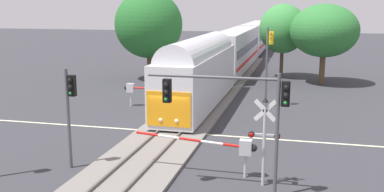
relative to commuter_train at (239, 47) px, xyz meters
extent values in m
plane|color=#333338|center=(0.00, -29.60, -2.72)|extent=(220.00, 220.00, 0.00)
cube|color=beige|center=(0.00, -29.60, -2.72)|extent=(44.00, 0.20, 0.01)
cube|color=slate|center=(0.00, -29.60, -2.63)|extent=(4.40, 80.00, 0.18)
cube|color=#56514C|center=(-0.72, -29.60, -2.47)|extent=(0.10, 80.00, 0.14)
cube|color=#56514C|center=(0.71, -29.60, -2.47)|extent=(0.10, 80.00, 0.14)
cube|color=silver|center=(0.00, -22.35, -0.45)|extent=(3.00, 16.26, 3.90)
cube|color=orange|center=(0.00, -30.50, -1.04)|extent=(2.76, 0.08, 2.15)
cylinder|color=silver|center=(0.00, -22.35, 1.38)|extent=(2.76, 14.64, 2.76)
sphere|color=#F4F2CC|center=(-0.50, -30.51, -1.72)|extent=(0.24, 0.24, 0.24)
sphere|color=#F4F2CC|center=(0.50, -30.51, -1.72)|extent=(0.24, 0.24, 0.24)
cube|color=silver|center=(0.00, -1.65, -0.10)|extent=(3.00, 23.33, 4.60)
cube|color=black|center=(1.51, -1.65, 0.20)|extent=(0.04, 21.00, 0.90)
cube|color=red|center=(1.52, -1.65, -1.25)|extent=(0.04, 21.46, 0.36)
cube|color=silver|center=(0.00, 22.58, -0.10)|extent=(3.00, 23.33, 4.60)
cube|color=black|center=(1.51, 22.58, 0.20)|extent=(0.04, 21.00, 0.90)
cube|color=red|center=(1.52, 22.58, -1.25)|extent=(0.04, 21.46, 0.36)
cylinder|color=#B7B7BC|center=(5.30, -35.94, -2.17)|extent=(0.14, 0.14, 1.10)
cube|color=#B7B7BC|center=(5.30, -35.94, -1.27)|extent=(0.56, 0.40, 0.70)
sphere|color=black|center=(5.65, -35.94, -1.27)|extent=(0.36, 0.36, 0.36)
cylinder|color=red|center=(4.77, -35.94, -1.24)|extent=(1.05, 0.12, 0.19)
cylinder|color=white|center=(3.73, -35.94, -1.17)|extent=(1.05, 0.12, 0.19)
cylinder|color=red|center=(2.68, -35.94, -1.10)|extent=(1.05, 0.12, 0.19)
cylinder|color=white|center=(1.64, -35.94, -1.03)|extent=(1.05, 0.12, 0.19)
cylinder|color=red|center=(0.60, -35.94, -0.97)|extent=(1.05, 0.12, 0.19)
sphere|color=red|center=(0.07, -35.94, -0.93)|extent=(0.14, 0.14, 0.14)
cylinder|color=#B2B2B7|center=(6.17, -36.66, -0.85)|extent=(0.14, 0.14, 3.75)
cube|color=white|center=(6.17, -36.68, 0.67)|extent=(0.98, 0.05, 0.98)
cube|color=white|center=(6.17, -36.68, 0.67)|extent=(0.98, 0.05, 0.98)
cube|color=#B2B2B7|center=(6.17, -36.66, -0.40)|extent=(1.10, 0.08, 0.08)
cylinder|color=black|center=(5.62, -36.76, -0.40)|extent=(0.26, 0.18, 0.26)
cylinder|color=black|center=(6.72, -36.76, -0.40)|extent=(0.26, 0.18, 0.26)
sphere|color=red|center=(5.62, -36.86, -0.40)|extent=(0.20, 0.20, 0.20)
sphere|color=red|center=(6.72, -36.86, -0.40)|extent=(0.20, 0.20, 0.20)
cone|color=black|center=(6.17, -36.66, 1.14)|extent=(0.28, 0.28, 0.22)
cylinder|color=#B7B7BC|center=(-5.30, -23.27, -2.17)|extent=(0.14, 0.14, 1.10)
cube|color=#B7B7BC|center=(-5.30, -23.27, -1.27)|extent=(0.56, 0.40, 0.70)
sphere|color=black|center=(-5.65, -23.27, -1.27)|extent=(0.36, 0.36, 0.36)
cylinder|color=red|center=(-4.72, -23.27, -1.25)|extent=(1.18, 0.12, 0.17)
cylinder|color=white|center=(-3.55, -23.27, -1.19)|extent=(1.18, 0.12, 0.17)
cylinder|color=red|center=(-2.38, -23.27, -1.14)|extent=(1.18, 0.12, 0.17)
cylinder|color=white|center=(-1.21, -23.27, -1.08)|extent=(1.18, 0.12, 0.17)
cylinder|color=red|center=(-0.04, -23.27, -1.03)|extent=(1.18, 0.12, 0.17)
sphere|color=red|center=(0.55, -23.27, -1.00)|extent=(0.14, 0.14, 0.14)
cylinder|color=#4C4C51|center=(5.04, -21.06, 0.37)|extent=(0.16, 0.16, 6.18)
cube|color=gold|center=(5.32, -21.06, 2.65)|extent=(0.34, 0.26, 1.00)
sphere|color=#262626|center=(5.32, -21.21, 2.97)|extent=(0.20, 0.20, 0.20)
cylinder|color=gold|center=(5.32, -21.24, 2.97)|extent=(0.24, 0.10, 0.24)
sphere|color=#262626|center=(5.32, -21.21, 2.65)|extent=(0.20, 0.20, 0.20)
cylinder|color=gold|center=(5.32, -21.24, 2.65)|extent=(0.24, 0.10, 0.24)
sphere|color=green|center=(5.32, -21.21, 2.33)|extent=(0.20, 0.20, 0.20)
cylinder|color=gold|center=(5.32, -21.24, 2.33)|extent=(0.24, 0.10, 0.24)
cylinder|color=#4C4C51|center=(6.75, -37.76, -0.14)|extent=(0.16, 0.16, 5.17)
cube|color=black|center=(7.03, -37.76, 1.65)|extent=(0.34, 0.26, 1.00)
sphere|color=#262626|center=(7.03, -37.91, 1.97)|extent=(0.20, 0.20, 0.20)
cylinder|color=black|center=(7.03, -37.94, 1.97)|extent=(0.24, 0.10, 0.24)
sphere|color=#262626|center=(7.03, -37.91, 1.65)|extent=(0.20, 0.20, 0.20)
cylinder|color=black|center=(7.03, -37.94, 1.65)|extent=(0.24, 0.10, 0.24)
sphere|color=green|center=(7.03, -37.91, 1.33)|extent=(0.20, 0.20, 0.20)
cylinder|color=black|center=(7.03, -37.94, 1.33)|extent=(0.24, 0.10, 0.24)
cylinder|color=#4C4C51|center=(4.04, -37.76, 2.20)|extent=(5.41, 0.12, 0.12)
cube|color=black|center=(2.15, -37.76, 1.55)|extent=(0.34, 0.26, 1.00)
sphere|color=#262626|center=(2.15, -37.91, 1.87)|extent=(0.20, 0.20, 0.20)
cylinder|color=black|center=(2.15, -37.94, 1.87)|extent=(0.24, 0.10, 0.24)
sphere|color=#262626|center=(2.15, -37.91, 1.55)|extent=(0.20, 0.20, 0.20)
cylinder|color=black|center=(2.15, -37.94, 1.55)|extent=(0.24, 0.10, 0.24)
sphere|color=green|center=(2.15, -37.91, 1.23)|extent=(0.20, 0.20, 0.20)
cylinder|color=black|center=(2.15, -37.94, 1.23)|extent=(0.24, 0.10, 0.24)
cylinder|color=#4C4C51|center=(-3.13, -36.71, -0.28)|extent=(0.16, 0.16, 4.89)
cube|color=black|center=(-2.85, -36.71, 1.37)|extent=(0.34, 0.26, 1.00)
sphere|color=#262626|center=(-2.85, -36.86, 1.69)|extent=(0.20, 0.20, 0.20)
cylinder|color=black|center=(-2.85, -36.89, 1.69)|extent=(0.24, 0.10, 0.24)
sphere|color=#262626|center=(-2.85, -36.86, 1.37)|extent=(0.20, 0.20, 0.20)
cylinder|color=black|center=(-2.85, -36.89, 1.37)|extent=(0.24, 0.10, 0.24)
sphere|color=green|center=(-2.85, -36.86, 1.05)|extent=(0.20, 0.20, 0.20)
cylinder|color=black|center=(-2.85, -36.89, 1.05)|extent=(0.24, 0.10, 0.24)
cylinder|color=#4C3828|center=(-8.07, -10.82, -1.11)|extent=(0.51, 0.51, 3.22)
ellipsoid|color=#236628|center=(-8.07, -10.82, 3.13)|extent=(7.08, 7.08, 7.03)
cylinder|color=#4C3828|center=(5.56, -6.12, -1.05)|extent=(0.38, 0.38, 3.35)
ellipsoid|color=#38843D|center=(5.56, -6.12, 2.62)|extent=(5.05, 5.05, 5.31)
cylinder|color=brown|center=(9.72, -9.30, -1.03)|extent=(0.55, 0.55, 3.39)
ellipsoid|color=#2D7533|center=(9.72, -9.30, 2.63)|extent=(6.71, 6.71, 5.25)
camera|label=1|loc=(7.51, -55.19, 5.05)|focal=41.35mm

